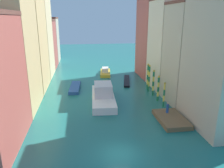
{
  "coord_description": "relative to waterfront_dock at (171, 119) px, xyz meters",
  "views": [
    {
      "loc": [
        -3.48,
        -19.2,
        13.4
      ],
      "look_at": [
        2.13,
        20.1,
        1.5
      ],
      "focal_mm": 35.31,
      "sensor_mm": 36.0,
      "label": 1
    }
  ],
  "objects": [
    {
      "name": "building_right_1",
      "position": [
        5.89,
        6.92,
        7.65
      ],
      "size": [
        7.84,
        7.31,
        15.88
      ],
      "color": "#BCB299",
      "rests_on": "ground"
    },
    {
      "name": "mooring_pole_4",
      "position": [
        0.95,
        14.15,
        2.31
      ],
      "size": [
        0.37,
        0.37,
        5.1
      ],
      "color": "#197247",
      "rests_on": "ground"
    },
    {
      "name": "mooring_pole_3",
      "position": [
        0.8,
        12.8,
        2.31
      ],
      "size": [
        0.36,
        0.36,
        5.11
      ],
      "color": "#197247",
      "rests_on": "ground"
    },
    {
      "name": "gondola_black",
      "position": [
        -1.99,
        19.75,
        -0.09
      ],
      "size": [
        2.94,
        8.83,
        0.42
      ],
      "color": "black",
      "rests_on": "ground"
    },
    {
      "name": "mooring_pole_1",
      "position": [
        0.78,
        7.64,
        1.96
      ],
      "size": [
        0.38,
        0.38,
        4.41
      ],
      "color": "#197247",
      "rests_on": "ground"
    },
    {
      "name": "building_left_1",
      "position": [
        -22.45,
        7.76,
        10.14
      ],
      "size": [
        7.84,
        9.91,
        20.86
      ],
      "color": "#DBB77A",
      "rests_on": "ground"
    },
    {
      "name": "building_left_3",
      "position": [
        -22.45,
        28.29,
        10.63
      ],
      "size": [
        7.84,
        9.87,
        21.83
      ],
      "color": "beige",
      "rests_on": "ground"
    },
    {
      "name": "waterfront_dock",
      "position": [
        0.0,
        0.0,
        0.0
      ],
      "size": [
        3.49,
        5.94,
        0.6
      ],
      "color": "brown",
      "rests_on": "ground"
    },
    {
      "name": "building_left_2",
      "position": [
        -22.45,
        18.08,
        9.32
      ],
      "size": [
        7.84,
        10.14,
        19.21
      ],
      "color": "#DBB77A",
      "rests_on": "ground"
    },
    {
      "name": "motorboat_1",
      "position": [
        -5.89,
        27.24,
        0.25
      ],
      "size": [
        3.24,
        7.57,
        1.62
      ],
      "color": "gold",
      "rests_on": "ground"
    },
    {
      "name": "motorboat_0",
      "position": [
        -13.15,
        16.18,
        0.0
      ],
      "size": [
        2.32,
        7.57,
        0.61
      ],
      "color": "#234C93",
      "rests_on": "ground"
    },
    {
      "name": "mooring_pole_2",
      "position": [
        0.85,
        10.45,
        2.1
      ],
      "size": [
        0.37,
        0.37,
        4.7
      ],
      "color": "#197247",
      "rests_on": "ground"
    },
    {
      "name": "building_left_4",
      "position": [
        -22.45,
        37.66,
        6.31
      ],
      "size": [
        7.84,
        8.84,
        13.19
      ],
      "color": "#B25147",
      "rests_on": "ground"
    },
    {
      "name": "person_on_dock",
      "position": [
        0.0,
        1.47,
        1.01
      ],
      "size": [
        0.36,
        0.36,
        1.54
      ],
      "color": "#234C93",
      "rests_on": "waterfront_dock"
    },
    {
      "name": "building_right_3",
      "position": [
        5.89,
        24.14,
        8.84
      ],
      "size": [
        7.84,
        9.89,
        18.26
      ],
      "color": "#B25147",
      "rests_on": "ground"
    },
    {
      "name": "ground_plane",
      "position": [
        -8.28,
        17.95,
        -0.3
      ],
      "size": [
        154.0,
        154.0,
        0.0
      ],
      "primitive_type": "plane",
      "color": "#1E6B66"
    },
    {
      "name": "vaporetto_white",
      "position": [
        -8.34,
        8.68,
        0.77
      ],
      "size": [
        4.23,
        11.42,
        3.1
      ],
      "color": "white",
      "rests_on": "ground"
    },
    {
      "name": "building_left_5",
      "position": [
        -22.45,
        46.61,
        6.57
      ],
      "size": [
        7.84,
        8.37,
        13.72
      ],
      "color": "#BCB299",
      "rests_on": "ground"
    },
    {
      "name": "building_right_2",
      "position": [
        5.89,
        14.9,
        8.38
      ],
      "size": [
        7.84,
        8.5,
        17.33
      ],
      "color": "beige",
      "rests_on": "ground"
    },
    {
      "name": "mooring_pole_0",
      "position": [
        0.78,
        4.97,
        1.76
      ],
      "size": [
        0.31,
        0.31,
        4.03
      ],
      "color": "#197247",
      "rests_on": "ground"
    }
  ]
}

